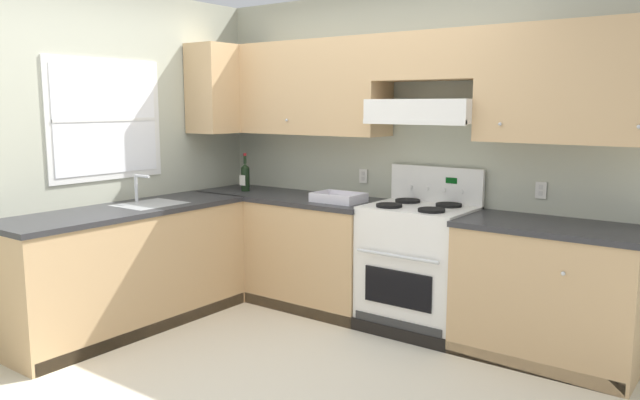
% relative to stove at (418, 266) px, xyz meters
% --- Properties ---
extents(ground_plane, '(7.04, 7.04, 0.00)m').
position_rel_stove_xyz_m(ground_plane, '(-0.53, -1.25, -0.48)').
color(ground_plane, beige).
extents(wall_back, '(4.68, 0.57, 2.55)m').
position_rel_stove_xyz_m(wall_back, '(-0.12, 0.27, 1.00)').
color(wall_back, '#B7BAA3').
rests_on(wall_back, ground_plane).
extents(wall_left, '(0.47, 4.00, 2.55)m').
position_rel_stove_xyz_m(wall_left, '(-2.12, -1.03, 0.87)').
color(wall_left, '#B7BAA3').
rests_on(wall_left, ground_plane).
extents(counter_back_run, '(3.60, 0.65, 0.91)m').
position_rel_stove_xyz_m(counter_back_run, '(-0.34, -0.01, -0.03)').
color(counter_back_run, tan).
rests_on(counter_back_run, ground_plane).
extents(counter_left_run, '(0.63, 1.91, 1.13)m').
position_rel_stove_xyz_m(counter_left_run, '(-1.77, -1.25, -0.02)').
color(counter_left_run, tan).
rests_on(counter_left_run, ground_plane).
extents(stove, '(0.76, 0.62, 1.20)m').
position_rel_stove_xyz_m(stove, '(0.00, 0.00, 0.00)').
color(stove, white).
rests_on(stove, ground_plane).
extents(wine_bottle, '(0.08, 0.08, 0.33)m').
position_rel_stove_xyz_m(wine_bottle, '(-1.69, -0.05, 0.56)').
color(wine_bottle, black).
rests_on(wine_bottle, counter_back_run).
extents(bowl, '(0.38, 0.27, 0.07)m').
position_rel_stove_xyz_m(bowl, '(-0.67, -0.07, 0.45)').
color(bowl, silver).
rests_on(bowl, counter_back_run).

